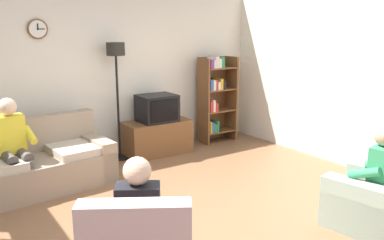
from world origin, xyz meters
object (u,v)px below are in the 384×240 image
tv (157,108)px  person_in_right_armchair (373,172)px  tv_stand (157,137)px  floor_lamp (116,69)px  armchair_near_bookshelf (379,202)px  couch (36,166)px  bookshelf (215,96)px  person_on_couch (13,143)px  person_in_left_armchair (140,215)px

tv → person_in_right_armchair: size_ratio=0.54×
tv_stand → person_in_right_armchair: 3.55m
floor_lamp → person_in_right_armchair: size_ratio=1.65×
tv → armchair_near_bookshelf: 3.64m
couch → bookshelf: (3.31, 0.52, 0.53)m
person_on_couch → floor_lamp: bearing=21.4°
tv_stand → armchair_near_bookshelf: size_ratio=1.09×
tv_stand → tv: bearing=-90.0°
bookshelf → tv: bearing=-175.7°
armchair_near_bookshelf → couch: bearing=131.2°
tv_stand → tv: (-0.00, -0.02, 0.50)m
tv → person_on_couch: (-2.31, -0.54, -0.08)m
tv_stand → floor_lamp: bearing=171.1°
tv_stand → person_in_left_armchair: (-1.82, -3.01, 0.32)m
tv_stand → floor_lamp: size_ratio=0.59×
bookshelf → person_in_right_armchair: bearing=-99.6°
couch → tv_stand: bearing=12.4°
bookshelf → person_in_left_armchair: size_ratio=1.40×
armchair_near_bookshelf → person_in_left_armchair: person_in_left_armchair is taller
couch → tv: (2.05, 0.43, 0.47)m
bookshelf → armchair_near_bookshelf: size_ratio=1.55×
tv_stand → person_on_couch: bearing=-166.4°
bookshelf → floor_lamp: bearing=179.1°
tv → floor_lamp: 0.93m
armchair_near_bookshelf → person_in_left_armchair: size_ratio=0.90×
armchair_near_bookshelf → tv: bearing=100.7°
tv_stand → person_in_left_armchair: 3.53m
tv → person_in_right_armchair: person_in_right_armchair is taller
couch → person_in_right_armchair: 4.07m
armchair_near_bookshelf → person_on_couch: 4.25m
bookshelf → person_in_right_armchair: (-0.60, -3.55, -0.23)m
tv_stand → floor_lamp: floor_lamp is taller
person_in_right_armchair → person_on_couch: bearing=135.5°
couch → floor_lamp: bearing=21.2°
tv_stand → tv: 0.50m
bookshelf → person_on_couch: bookshelf is taller
tv → armchair_near_bookshelf: tv is taller
tv_stand → bookshelf: size_ratio=0.70×
couch → armchair_near_bookshelf: bearing=-48.8°
armchair_near_bookshelf → person_on_couch: person_on_couch is taller
tv → floor_lamp: size_ratio=0.32×
couch → armchair_near_bookshelf: (2.72, -3.11, -0.02)m
armchair_near_bookshelf → person_in_left_armchair: (-2.50, 0.55, 0.32)m
floor_lamp → person_in_right_armchair: (1.29, -3.57, -0.85)m
bookshelf → armchair_near_bookshelf: 3.72m
bookshelf → person_on_couch: bearing=-170.0°
person_in_left_armchair → tv_stand: bearing=58.8°
tv → bookshelf: bookshelf is taller
person_on_couch → person_in_right_armchair: (2.97, -2.91, -0.09)m
floor_lamp → person_in_left_armchair: (-1.19, -3.11, -0.85)m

